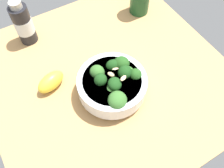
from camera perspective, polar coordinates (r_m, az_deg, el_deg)
ground_plane at (r=68.77cm, az=-1.01°, el=1.63°), size 65.31×65.31×3.30cm
bowl_of_broccoli at (r=60.71cm, az=0.16°, el=0.23°), size 17.68×17.93×9.12cm
lemon_wedge at (r=65.21cm, az=-14.37°, el=0.54°), size 8.86×6.42×4.65cm
bottle_short at (r=75.59cm, az=-20.36°, el=13.26°), size 5.34×5.34×14.17cm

